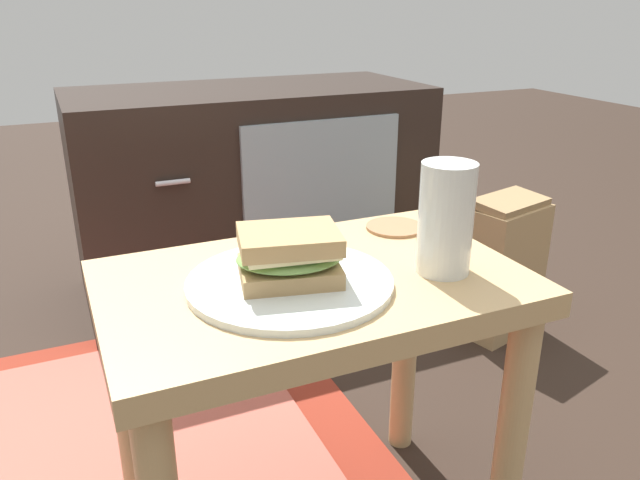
% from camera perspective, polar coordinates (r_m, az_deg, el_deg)
% --- Properties ---
extents(side_table, '(0.56, 0.36, 0.46)m').
position_cam_1_polar(side_table, '(0.88, -0.61, -8.70)').
color(side_table, tan).
rests_on(side_table, ground).
extents(tv_cabinet, '(0.96, 0.46, 0.58)m').
position_cam_1_polar(tv_cabinet, '(1.80, -6.17, 4.49)').
color(tv_cabinet, black).
rests_on(tv_cabinet, ground).
extents(area_rug, '(1.22, 0.78, 0.01)m').
position_cam_1_polar(area_rug, '(1.36, -24.26, -17.13)').
color(area_rug, maroon).
rests_on(area_rug, ground).
extents(plate, '(0.27, 0.27, 0.01)m').
position_cam_1_polar(plate, '(0.80, -2.78, -3.90)').
color(plate, silver).
rests_on(plate, side_table).
extents(sandwich_front, '(0.15, 0.13, 0.07)m').
position_cam_1_polar(sandwich_front, '(0.79, -2.83, -1.42)').
color(sandwich_front, tan).
rests_on(sandwich_front, plate).
extents(beer_glass, '(0.07, 0.07, 0.15)m').
position_cam_1_polar(beer_glass, '(0.84, 11.41, 1.66)').
color(beer_glass, silver).
rests_on(beer_glass, side_table).
extents(coaster, '(0.09, 0.09, 0.01)m').
position_cam_1_polar(coaster, '(1.01, 6.86, 1.17)').
color(coaster, '#996B47').
rests_on(coaster, side_table).
extents(paper_bag, '(0.22, 0.17, 0.36)m').
position_cam_1_polar(paper_bag, '(1.63, 16.38, -2.42)').
color(paper_bag, tan).
rests_on(paper_bag, ground).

